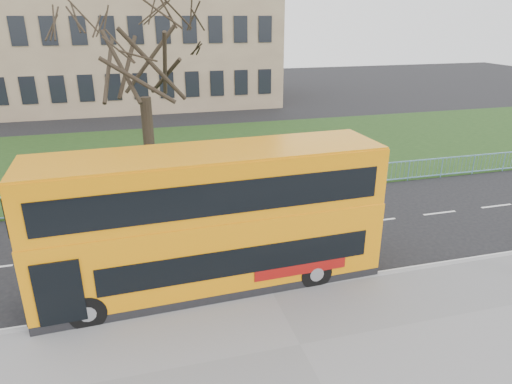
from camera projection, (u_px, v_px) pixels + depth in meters
ground at (258, 269)px, 15.66m from camera, size 120.00×120.00×0.00m
kerb at (271, 292)px, 14.24m from camera, size 80.00×0.20×0.14m
grass_verge at (197, 154)px, 28.50m from camera, size 80.00×15.40×0.08m
guard_railing at (221, 188)px, 21.39m from camera, size 40.00×0.12×1.10m
bare_tree at (144, 80)px, 22.03m from camera, size 7.19×7.19×10.27m
civic_building at (110, 28)px, 43.38m from camera, size 30.00×15.00×14.00m
yellow_bus at (211, 217)px, 13.93m from camera, size 10.64×2.91×4.42m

